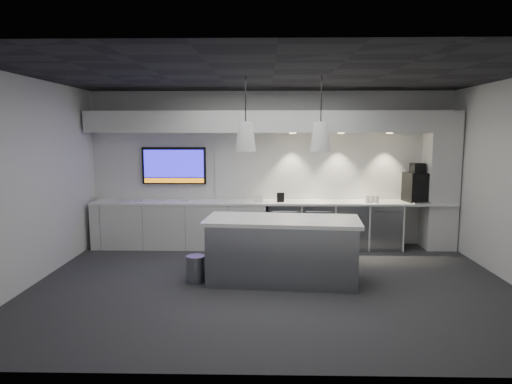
{
  "coord_description": "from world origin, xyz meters",
  "views": [
    {
      "loc": [
        -0.1,
        -6.44,
        2.22
      ],
      "look_at": [
        -0.26,
        1.1,
        1.22
      ],
      "focal_mm": 32.0,
      "sensor_mm": 36.0,
      "label": 1
    }
  ],
  "objects_px": {
    "island": "(282,250)",
    "coffee_machine": "(417,186)",
    "wall_tv": "(174,166)",
    "bin": "(196,269)"
  },
  "relations": [
    {
      "from": "island",
      "to": "coffee_machine",
      "type": "xyz_separation_m",
      "value": [
        2.62,
        2.05,
        0.72
      ]
    },
    {
      "from": "wall_tv",
      "to": "island",
      "type": "height_order",
      "value": "wall_tv"
    },
    {
      "from": "wall_tv",
      "to": "bin",
      "type": "xyz_separation_m",
      "value": [
        0.76,
        -2.34,
        -1.36
      ]
    },
    {
      "from": "island",
      "to": "bin",
      "type": "bearing_deg",
      "value": -172.81
    },
    {
      "from": "island",
      "to": "coffee_machine",
      "type": "height_order",
      "value": "coffee_machine"
    },
    {
      "from": "wall_tv",
      "to": "island",
      "type": "bearing_deg",
      "value": -48.33
    },
    {
      "from": "wall_tv",
      "to": "bin",
      "type": "height_order",
      "value": "wall_tv"
    },
    {
      "from": "coffee_machine",
      "to": "wall_tv",
      "type": "bearing_deg",
      "value": 168.8
    },
    {
      "from": "wall_tv",
      "to": "island",
      "type": "distance_m",
      "value": 3.26
    },
    {
      "from": "wall_tv",
      "to": "coffee_machine",
      "type": "relative_size",
      "value": 1.71
    }
  ]
}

